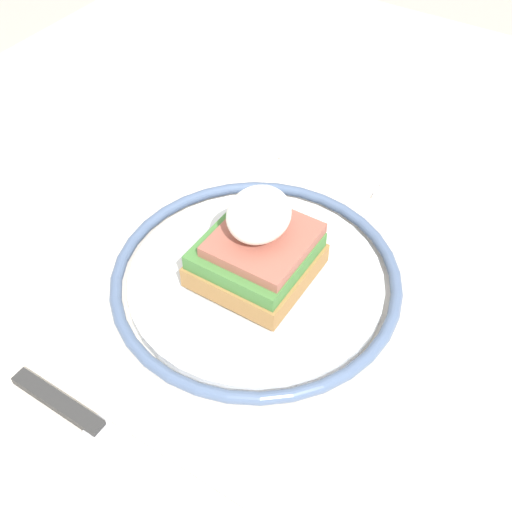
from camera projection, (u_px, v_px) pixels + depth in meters
The scene contains 5 objects.
dining_table at pixel (234, 338), 0.64m from camera, with size 1.07×0.89×0.77m.
plate at pixel (256, 279), 0.53m from camera, with size 0.24×0.24×0.02m.
sandwich at pixel (258, 246), 0.51m from camera, with size 0.09×0.09×0.08m.
fork at pixel (352, 182), 0.63m from camera, with size 0.02×0.14×0.00m.
knife at pixel (103, 432), 0.44m from camera, with size 0.02×0.20×0.01m.
Camera 1 is at (0.31, 0.22, 1.18)m, focal length 45.00 mm.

